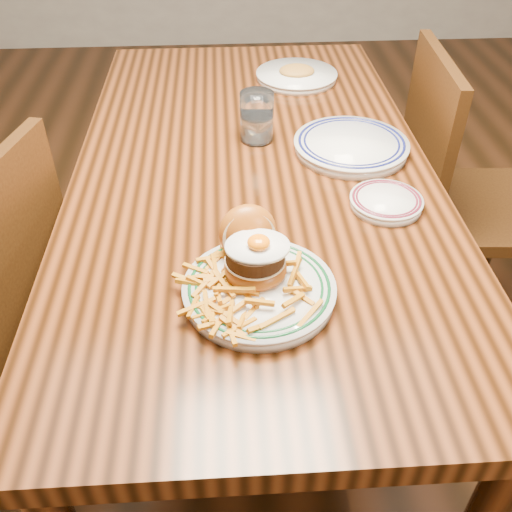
{
  "coord_description": "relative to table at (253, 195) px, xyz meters",
  "views": [
    {
      "loc": [
        -0.07,
        -1.19,
        1.45
      ],
      "look_at": [
        -0.02,
        -0.44,
        0.83
      ],
      "focal_mm": 40.0,
      "sensor_mm": 36.0,
      "label": 1
    }
  ],
  "objects": [
    {
      "name": "side_plate",
      "position": [
        0.27,
        -0.2,
        0.1
      ],
      "size": [
        0.16,
        0.16,
        0.02
      ],
      "rotation": [
        0.0,
        0.0,
        -0.09
      ],
      "color": "silver",
      "rests_on": "table"
    },
    {
      "name": "chair_right",
      "position": [
        0.63,
        0.22,
        -0.17
      ],
      "size": [
        0.45,
        0.45,
        0.91
      ],
      "rotation": [
        0.0,
        0.0,
        3.08
      ],
      "color": "#3C230C",
      "rests_on": "floor"
    },
    {
      "name": "rear_plate",
      "position": [
        0.24,
        0.05,
        0.11
      ],
      "size": [
        0.28,
        0.28,
        0.03
      ],
      "rotation": [
        0.0,
        0.0,
        -0.34
      ],
      "color": "silver",
      "rests_on": "table"
    },
    {
      "name": "floor",
      "position": [
        0.0,
        0.0,
        -0.66
      ],
      "size": [
        6.0,
        6.0,
        0.0
      ],
      "primitive_type": "plane",
      "color": "black",
      "rests_on": "ground"
    },
    {
      "name": "table",
      "position": [
        0.0,
        0.0,
        0.0
      ],
      "size": [
        0.85,
        1.6,
        0.75
      ],
      "color": "black",
      "rests_on": "floor"
    },
    {
      "name": "water_glass",
      "position": [
        0.02,
        0.12,
        0.14
      ],
      "size": [
        0.08,
        0.08,
        0.13
      ],
      "color": "white",
      "rests_on": "table"
    },
    {
      "name": "far_plate",
      "position": [
        0.16,
        0.5,
        0.1
      ],
      "size": [
        0.25,
        0.25,
        0.04
      ],
      "rotation": [
        0.0,
        0.0,
        -0.09
      ],
      "color": "silver",
      "rests_on": "table"
    },
    {
      "name": "main_plate",
      "position": [
        -0.02,
        -0.44,
        0.12
      ],
      "size": [
        0.27,
        0.28,
        0.13
      ],
      "rotation": [
        0.0,
        0.0,
        0.15
      ],
      "color": "silver",
      "rests_on": "table"
    }
  ]
}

